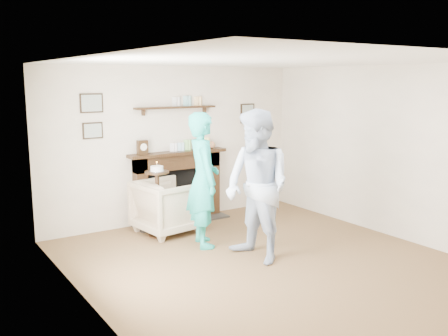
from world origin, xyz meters
The scene contains 6 objects.
ground centered at (0.00, 0.00, 0.00)m, with size 5.00×5.00×0.00m, color brown.
room_shell centered at (0.00, 0.69, 1.62)m, with size 4.54×5.02×2.52m.
armchair centered at (-0.44, 1.90, 0.00)m, with size 0.86×0.88×0.81m, color #C7B694.
man centered at (-0.04, 0.21, 0.00)m, with size 0.94×0.73×1.93m, color silver.
woman centered at (-0.30, 1.10, 0.00)m, with size 0.68×0.45×1.86m, color #22B6C1.
pedestal_table centered at (-0.66, 1.80, 0.69)m, with size 0.35×0.35×1.12m.
Camera 1 is at (-3.74, -4.67, 2.28)m, focal length 40.00 mm.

